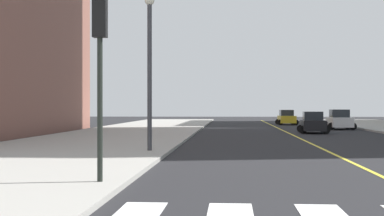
# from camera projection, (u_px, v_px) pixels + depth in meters

# --- Properties ---
(sidewalk_kerb_west) EXTENTS (10.00, 120.00, 0.15)m
(sidewalk_kerb_west) POSITION_uv_depth(u_px,v_px,m) (68.00, 149.00, 26.61)
(sidewalk_kerb_west) COLOR #9E9B93
(sidewalk_kerb_west) RESTS_ON ground
(lane_divider_paint) EXTENTS (0.16, 80.00, 0.01)m
(lane_divider_paint) POSITION_uv_depth(u_px,v_px,m) (287.00, 132.00, 45.70)
(lane_divider_paint) COLOR yellow
(lane_divider_paint) RESTS_ON ground
(car_white_nearest) EXTENTS (2.59, 4.11, 1.82)m
(car_white_nearest) POSITION_uv_depth(u_px,v_px,m) (340.00, 120.00, 51.60)
(car_white_nearest) COLOR silver
(car_white_nearest) RESTS_ON ground
(car_yellow_second) EXTENTS (2.46, 3.87, 1.71)m
(car_yellow_second) POSITION_uv_depth(u_px,v_px,m) (287.00, 118.00, 64.73)
(car_yellow_second) COLOR gold
(car_yellow_second) RESTS_ON ground
(car_black_third) EXTENTS (2.49, 3.87, 1.70)m
(car_black_third) POSITION_uv_depth(u_px,v_px,m) (313.00, 123.00, 44.31)
(car_black_third) COLOR black
(car_black_third) RESTS_ON ground
(traffic_light_far_corner) EXTENTS (0.36, 0.41, 4.73)m
(traffic_light_far_corner) POSITION_uv_depth(u_px,v_px,m) (100.00, 53.00, 14.57)
(traffic_light_far_corner) COLOR black
(traffic_light_far_corner) RESTS_ON sidewalk_kerb_west
(street_lamp) EXTENTS (0.44, 0.44, 6.87)m
(street_lamp) POSITION_uv_depth(u_px,v_px,m) (150.00, 58.00, 24.88)
(street_lamp) COLOR #38383D
(street_lamp) RESTS_ON sidewalk_kerb_west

